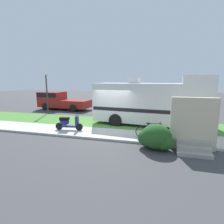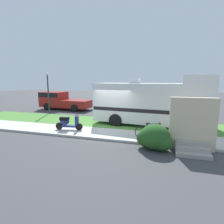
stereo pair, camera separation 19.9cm
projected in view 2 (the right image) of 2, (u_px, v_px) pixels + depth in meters
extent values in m
plane|color=#424244|center=(109.00, 129.00, 11.66)|extent=(80.00, 80.00, 0.00)
cube|color=beige|center=(103.00, 134.00, 10.52)|extent=(24.00, 2.00, 0.12)
cube|color=#4C8438|center=(115.00, 123.00, 13.08)|extent=(24.00, 3.40, 0.08)
cube|color=silver|center=(150.00, 103.00, 12.38)|extent=(7.84, 3.21, 2.64)
cube|color=silver|center=(199.00, 80.00, 11.05)|extent=(2.01, 2.55, 0.50)
cube|color=black|center=(150.00, 108.00, 12.45)|extent=(7.69, 3.22, 0.24)
cube|color=black|center=(213.00, 98.00, 10.92)|extent=(0.28, 2.14, 0.90)
cube|color=silver|center=(135.00, 81.00, 12.52)|extent=(0.75, 0.66, 0.36)
cylinder|color=black|center=(186.00, 118.00, 12.83)|extent=(0.92, 0.36, 0.90)
cylinder|color=black|center=(186.00, 126.00, 10.62)|extent=(0.92, 0.36, 0.90)
cylinder|color=black|center=(126.00, 114.00, 14.45)|extent=(0.92, 0.36, 0.90)
cylinder|color=black|center=(116.00, 120.00, 12.23)|extent=(0.92, 0.36, 0.90)
cylinder|color=black|center=(79.00, 127.00, 10.99)|extent=(0.45, 0.16, 0.44)
cylinder|color=black|center=(59.00, 126.00, 11.19)|extent=(0.45, 0.16, 0.44)
cube|color=navy|center=(69.00, 126.00, 11.09)|extent=(0.93, 0.39, 0.10)
cube|color=black|center=(64.00, 119.00, 11.05)|extent=(0.59, 0.33, 0.20)
ellipsoid|color=navy|center=(65.00, 122.00, 11.08)|extent=(0.63, 0.37, 0.36)
cube|color=navy|center=(77.00, 121.00, 10.94)|extent=(0.18, 0.34, 0.56)
cylinder|color=black|center=(77.00, 115.00, 10.88)|extent=(0.10, 0.50, 0.04)
sphere|color=white|center=(77.00, 118.00, 10.91)|extent=(0.12, 0.12, 0.12)
torus|color=black|center=(161.00, 133.00, 9.33)|extent=(0.66, 0.13, 0.66)
torus|color=black|center=(141.00, 132.00, 9.49)|extent=(0.66, 0.13, 0.66)
cylinder|color=black|center=(154.00, 129.00, 9.36)|extent=(0.59, 0.11, 0.67)
cylinder|color=black|center=(148.00, 130.00, 9.41)|extent=(0.10, 0.05, 0.60)
cylinder|color=black|center=(154.00, 124.00, 9.31)|extent=(0.62, 0.12, 0.09)
cylinder|color=black|center=(145.00, 134.00, 9.47)|extent=(0.41, 0.09, 0.18)
cylinder|color=black|center=(144.00, 128.00, 9.42)|extent=(0.36, 0.08, 0.47)
cylinder|color=black|center=(161.00, 128.00, 9.30)|extent=(0.12, 0.05, 0.51)
cube|color=black|center=(148.00, 123.00, 9.35)|extent=(0.21, 0.13, 0.06)
cylinder|color=black|center=(160.00, 123.00, 9.25)|extent=(0.10, 0.52, 0.03)
cube|color=maroon|center=(54.00, 99.00, 19.88)|extent=(2.63, 2.14, 1.60)
cube|color=black|center=(54.00, 95.00, 19.79)|extent=(2.50, 2.15, 0.44)
cube|color=maroon|center=(76.00, 104.00, 19.03)|extent=(3.19, 2.17, 0.79)
cylinder|color=black|center=(47.00, 106.00, 19.17)|extent=(0.77, 0.28, 0.76)
cylinder|color=black|center=(58.00, 104.00, 20.95)|extent=(0.77, 0.28, 0.76)
cylinder|color=black|center=(75.00, 108.00, 18.07)|extent=(0.77, 0.28, 0.76)
cylinder|color=black|center=(84.00, 105.00, 19.85)|extent=(0.77, 0.28, 0.76)
cube|color=#9E998E|center=(192.00, 153.00, 7.74)|extent=(1.40, 0.96, 0.16)
cube|color=#9E998E|center=(192.00, 148.00, 7.86)|extent=(1.40, 0.64, 0.16)
cube|color=#9E998E|center=(192.00, 143.00, 7.98)|extent=(1.40, 0.32, 0.16)
cube|color=beige|center=(192.00, 124.00, 8.14)|extent=(2.00, 0.30, 2.40)
ellipsoid|color=#23511E|center=(155.00, 137.00, 8.18)|extent=(1.36, 1.23, 1.16)
ellipsoid|color=#23511E|center=(148.00, 138.00, 8.42)|extent=(1.02, 0.92, 0.87)
ellipsoid|color=#23511E|center=(162.00, 142.00, 8.03)|extent=(0.95, 0.86, 0.81)
cylinder|color=brown|center=(195.00, 137.00, 9.38)|extent=(0.07, 0.07, 0.23)
cylinder|color=brown|center=(196.00, 134.00, 9.36)|extent=(0.03, 0.03, 0.05)
cylinder|color=black|center=(196.00, 134.00, 9.35)|extent=(0.03, 0.03, 0.02)
cylinder|color=#B2B2B7|center=(204.00, 137.00, 9.33)|extent=(0.06, 0.06, 0.22)
cylinder|color=#B2B2B7|center=(204.00, 135.00, 9.31)|extent=(0.03, 0.03, 0.04)
cylinder|color=black|center=(204.00, 134.00, 9.30)|extent=(0.03, 0.03, 0.02)
cylinder|color=#333338|center=(48.00, 95.00, 16.67)|extent=(0.12, 0.12, 3.61)
sphere|color=silver|center=(47.00, 74.00, 16.34)|extent=(0.28, 0.28, 0.28)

